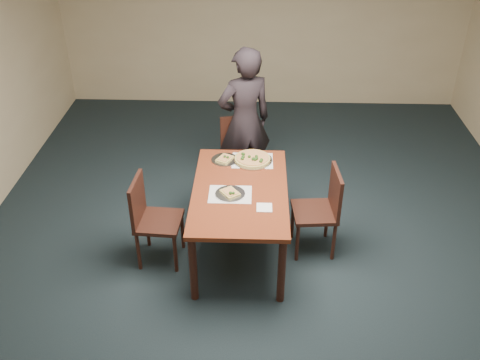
{
  "coord_description": "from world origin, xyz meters",
  "views": [
    {
      "loc": [
        -0.07,
        -3.88,
        3.56
      ],
      "look_at": [
        -0.22,
        0.34,
        0.85
      ],
      "focal_mm": 40.0,
      "sensor_mm": 36.0,
      "label": 1
    }
  ],
  "objects_px": {
    "chair_right": "(323,207)",
    "slice_plate_far": "(225,159)",
    "chair_far": "(240,151)",
    "dining_table": "(240,197)",
    "diner": "(245,122)",
    "chair_left": "(150,216)",
    "pizza_pan": "(252,159)",
    "slice_plate_near": "(230,193)"
  },
  "relations": [
    {
      "from": "chair_far",
      "to": "chair_right",
      "type": "height_order",
      "value": "same"
    },
    {
      "from": "chair_right",
      "to": "slice_plate_far",
      "type": "height_order",
      "value": "chair_right"
    },
    {
      "from": "chair_far",
      "to": "chair_left",
      "type": "xyz_separation_m",
      "value": [
        -0.82,
        -1.27,
        0.0
      ]
    },
    {
      "from": "dining_table",
      "to": "pizza_pan",
      "type": "bearing_deg",
      "value": 78.24
    },
    {
      "from": "dining_table",
      "to": "chair_right",
      "type": "height_order",
      "value": "chair_right"
    },
    {
      "from": "chair_right",
      "to": "chair_left",
      "type": "bearing_deg",
      "value": -87.63
    },
    {
      "from": "chair_left",
      "to": "pizza_pan",
      "type": "bearing_deg",
      "value": -51.51
    },
    {
      "from": "pizza_pan",
      "to": "chair_left",
      "type": "bearing_deg",
      "value": -145.19
    },
    {
      "from": "pizza_pan",
      "to": "diner",
      "type": "bearing_deg",
      "value": 98.36
    },
    {
      "from": "chair_left",
      "to": "pizza_pan",
      "type": "relative_size",
      "value": 2.23
    },
    {
      "from": "chair_right",
      "to": "dining_table",
      "type": "bearing_deg",
      "value": -90.03
    },
    {
      "from": "chair_far",
      "to": "slice_plate_far",
      "type": "bearing_deg",
      "value": -115.43
    },
    {
      "from": "chair_far",
      "to": "chair_right",
      "type": "xyz_separation_m",
      "value": [
        0.84,
        -1.07,
        0.0
      ]
    },
    {
      "from": "dining_table",
      "to": "chair_far",
      "type": "distance_m",
      "value": 1.14
    },
    {
      "from": "slice_plate_near",
      "to": "slice_plate_far",
      "type": "bearing_deg",
      "value": 97.82
    },
    {
      "from": "diner",
      "to": "pizza_pan",
      "type": "distance_m",
      "value": 0.69
    },
    {
      "from": "diner",
      "to": "slice_plate_far",
      "type": "height_order",
      "value": "diner"
    },
    {
      "from": "chair_far",
      "to": "pizza_pan",
      "type": "height_order",
      "value": "chair_far"
    },
    {
      "from": "chair_right",
      "to": "slice_plate_near",
      "type": "bearing_deg",
      "value": -84.35
    },
    {
      "from": "dining_table",
      "to": "pizza_pan",
      "type": "relative_size",
      "value": 3.68
    },
    {
      "from": "pizza_pan",
      "to": "slice_plate_near",
      "type": "height_order",
      "value": "pizza_pan"
    },
    {
      "from": "chair_left",
      "to": "diner",
      "type": "xyz_separation_m",
      "value": [
        0.86,
        1.34,
        0.35
      ]
    },
    {
      "from": "slice_plate_far",
      "to": "chair_right",
      "type": "bearing_deg",
      "value": -25.21
    },
    {
      "from": "chair_left",
      "to": "pizza_pan",
      "type": "distance_m",
      "value": 1.2
    },
    {
      "from": "slice_plate_far",
      "to": "pizza_pan",
      "type": "bearing_deg",
      "value": -0.5
    },
    {
      "from": "chair_far",
      "to": "slice_plate_far",
      "type": "height_order",
      "value": "chair_far"
    },
    {
      "from": "chair_right",
      "to": "diner",
      "type": "distance_m",
      "value": 1.43
    },
    {
      "from": "chair_far",
      "to": "chair_right",
      "type": "distance_m",
      "value": 1.36
    },
    {
      "from": "dining_table",
      "to": "chair_left",
      "type": "xyz_separation_m",
      "value": [
        -0.85,
        -0.14,
        -0.14
      ]
    },
    {
      "from": "dining_table",
      "to": "chair_left",
      "type": "bearing_deg",
      "value": -170.59
    },
    {
      "from": "dining_table",
      "to": "slice_plate_far",
      "type": "bearing_deg",
      "value": 108.22
    },
    {
      "from": "slice_plate_near",
      "to": "chair_right",
      "type": "bearing_deg",
      "value": 10.42
    },
    {
      "from": "pizza_pan",
      "to": "slice_plate_far",
      "type": "height_order",
      "value": "pizza_pan"
    },
    {
      "from": "pizza_pan",
      "to": "slice_plate_near",
      "type": "relative_size",
      "value": 1.46
    },
    {
      "from": "dining_table",
      "to": "diner",
      "type": "distance_m",
      "value": 1.22
    },
    {
      "from": "chair_right",
      "to": "slice_plate_far",
      "type": "distance_m",
      "value": 1.11
    },
    {
      "from": "chair_left",
      "to": "chair_right",
      "type": "xyz_separation_m",
      "value": [
        1.66,
        0.21,
        0.0
      ]
    },
    {
      "from": "chair_far",
      "to": "slice_plate_far",
      "type": "distance_m",
      "value": 0.67
    },
    {
      "from": "chair_left",
      "to": "diner",
      "type": "bearing_deg",
      "value": -29.09
    },
    {
      "from": "dining_table",
      "to": "slice_plate_near",
      "type": "distance_m",
      "value": 0.17
    },
    {
      "from": "dining_table",
      "to": "slice_plate_near",
      "type": "bearing_deg",
      "value": -132.01
    },
    {
      "from": "chair_left",
      "to": "slice_plate_near",
      "type": "height_order",
      "value": "chair_left"
    }
  ]
}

